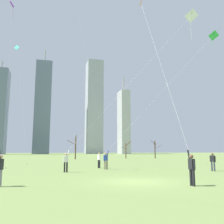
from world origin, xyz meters
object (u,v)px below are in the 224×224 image
(kite_flyer_midfield_left_orange, at_px, (182,137))
(distant_kite_drifting_right_yellow, at_px, (79,19))
(bystander_strolling_midfield, at_px, (213,161))
(distant_kite_low_near_trees_purple, at_px, (11,26))
(kite_flyer_foreground_right_white, at_px, (105,115))
(distant_kite_drifting_left_teal, at_px, (18,59))
(kite_flyer_midfield_center_green, at_px, (136,126))
(bare_tree_far_right_edge, at_px, (155,149))
(bare_tree_right_of_center, at_px, (126,149))
(bare_tree_rightmost, at_px, (75,147))
(bystander_watching_nearby, at_px, (99,159))

(kite_flyer_midfield_left_orange, xyz_separation_m, distant_kite_drifting_right_yellow, (-4.01, 17.49, 16.22))
(bystander_strolling_midfield, distance_m, distant_kite_low_near_trees_purple, 23.50)
(kite_flyer_foreground_right_white, height_order, distant_kite_drifting_left_teal, kite_flyer_foreground_right_white)
(kite_flyer_midfield_center_green, bearing_deg, bare_tree_far_right_edge, 62.39)
(kite_flyer_foreground_right_white, xyz_separation_m, distant_kite_drifting_right_yellow, (-1.67, 8.17, 13.79))
(kite_flyer_foreground_right_white, xyz_separation_m, bare_tree_right_of_center, (13.01, 34.36, -2.92))
(distant_kite_drifting_right_yellow, distance_m, bare_tree_rightmost, 28.50)
(kite_flyer_midfield_left_orange, distance_m, bare_tree_rightmost, 40.86)
(kite_flyer_midfield_center_green, relative_size, distant_kite_drifting_right_yellow, 0.76)
(bystander_watching_nearby, bearing_deg, distant_kite_drifting_right_yellow, 116.12)
(kite_flyer_foreground_right_white, relative_size, bystander_strolling_midfield, 10.79)
(kite_flyer_midfield_center_green, xyz_separation_m, bare_tree_rightmost, (-3.20, 28.89, -1.83))
(kite_flyer_midfield_left_orange, xyz_separation_m, kite_flyer_midfield_center_green, (1.55, 11.93, 1.86))
(bystander_strolling_midfield, height_order, bare_tree_far_right_edge, bare_tree_far_right_edge)
(distant_kite_low_near_trees_purple, bearing_deg, kite_flyer_midfield_center_green, -2.43)
(distant_kite_drifting_left_teal, bearing_deg, kite_flyer_midfield_center_green, -40.13)
(kite_flyer_midfield_left_orange, height_order, distant_kite_low_near_trees_purple, distant_kite_low_near_trees_purple)
(kite_flyer_midfield_left_orange, distance_m, kite_flyer_midfield_center_green, 12.18)
(bare_tree_right_of_center, relative_size, bare_tree_rightmost, 0.80)
(bystander_strolling_midfield, height_order, distant_kite_drifting_left_teal, distant_kite_drifting_left_teal)
(kite_flyer_midfield_center_green, relative_size, bare_tree_rightmost, 3.40)
(kite_flyer_midfield_center_green, relative_size, distant_kite_drifting_left_teal, 1.02)
(distant_kite_drifting_left_teal, height_order, bare_tree_rightmost, distant_kite_drifting_left_teal)
(kite_flyer_midfield_center_green, relative_size, bystander_watching_nearby, 10.76)
(kite_flyer_midfield_center_green, relative_size, bare_tree_right_of_center, 4.23)
(kite_flyer_midfield_center_green, distance_m, bystander_strolling_midfield, 8.21)
(distant_kite_drifting_right_yellow, bearing_deg, kite_flyer_foreground_right_white, -78.46)
(kite_flyer_midfield_center_green, height_order, distant_kite_drifting_right_yellow, distant_kite_drifting_right_yellow)
(distant_kite_drifting_right_yellow, height_order, bare_tree_right_of_center, distant_kite_drifting_right_yellow)
(bare_tree_right_of_center, bearing_deg, distant_kite_drifting_left_teal, -138.17)
(bare_tree_right_of_center, bearing_deg, bystander_strolling_midfield, -95.59)
(bystander_watching_nearby, height_order, bare_tree_far_right_edge, bare_tree_far_right_edge)
(bare_tree_rightmost, bearing_deg, bystander_strolling_midfield, -75.51)
(kite_flyer_midfield_center_green, bearing_deg, kite_flyer_midfield_left_orange, -97.38)
(kite_flyer_midfield_left_orange, xyz_separation_m, bare_tree_far_right_edge, (17.71, 42.85, -0.30))
(kite_flyer_foreground_right_white, bearing_deg, bystander_strolling_midfield, -13.76)
(kite_flyer_foreground_right_white, relative_size, bystander_watching_nearby, 10.79)
(distant_kite_drifting_left_teal, xyz_separation_m, bare_tree_rightmost, (10.37, 17.46, -12.19))
(bystander_strolling_midfield, height_order, distant_kite_low_near_trees_purple, distant_kite_low_near_trees_purple)
(distant_kite_low_near_trees_purple, bearing_deg, bare_tree_rightmost, 70.93)
(bare_tree_far_right_edge, bearing_deg, bare_tree_right_of_center, 173.30)
(kite_flyer_foreground_right_white, relative_size, distant_kite_drifting_right_yellow, 0.76)
(distant_kite_drifting_right_yellow, bearing_deg, kite_flyer_midfield_center_green, -44.99)
(distant_kite_drifting_left_teal, height_order, bare_tree_far_right_edge, distant_kite_drifting_left_teal)
(bystander_watching_nearby, distance_m, distant_kite_drifting_left_teal, 19.75)
(kite_flyer_foreground_right_white, bearing_deg, bare_tree_rightmost, 88.74)
(bystander_strolling_midfield, relative_size, distant_kite_low_near_trees_purple, 0.10)
(kite_flyer_midfield_left_orange, distance_m, bystander_strolling_midfield, 10.11)
(bystander_watching_nearby, distance_m, bare_tree_rightmost, 27.39)
(bystander_watching_nearby, height_order, distant_kite_drifting_left_teal, distant_kite_drifting_left_teal)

